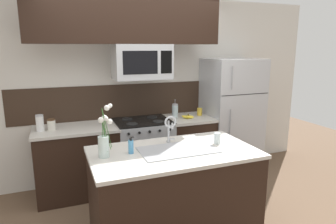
% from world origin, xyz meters
% --- Properties ---
extents(ground_plane, '(10.00, 10.00, 0.00)m').
position_xyz_m(ground_plane, '(0.00, 0.00, 0.00)').
color(ground_plane, brown).
extents(rear_partition, '(5.20, 0.10, 2.60)m').
position_xyz_m(rear_partition, '(0.30, 1.28, 1.30)').
color(rear_partition, silver).
rests_on(rear_partition, ground).
extents(splash_band, '(3.42, 0.01, 0.48)m').
position_xyz_m(splash_band, '(0.00, 1.22, 1.15)').
color(splash_band, '#332319').
rests_on(splash_band, rear_partition).
extents(back_counter_left, '(1.04, 0.65, 0.91)m').
position_xyz_m(back_counter_left, '(-0.89, 0.90, 0.46)').
color(back_counter_left, black).
rests_on(back_counter_left, ground).
extents(back_counter_right, '(0.66, 0.65, 0.91)m').
position_xyz_m(back_counter_right, '(0.70, 0.90, 0.46)').
color(back_counter_right, black).
rests_on(back_counter_right, ground).
extents(stove_range, '(0.76, 0.64, 0.93)m').
position_xyz_m(stove_range, '(0.00, 0.90, 0.46)').
color(stove_range, '#B7BABF').
rests_on(stove_range, ground).
extents(microwave, '(0.74, 0.40, 0.45)m').
position_xyz_m(microwave, '(0.00, 0.88, 1.72)').
color(microwave, '#B7BABF').
extents(upper_cabinet_band, '(2.41, 0.34, 0.60)m').
position_xyz_m(upper_cabinet_band, '(-0.19, 0.85, 2.24)').
color(upper_cabinet_band, black).
extents(refrigerator, '(0.81, 0.74, 1.74)m').
position_xyz_m(refrigerator, '(1.42, 0.92, 0.87)').
color(refrigerator, '#B7BABF').
rests_on(refrigerator, ground).
extents(storage_jar_tall, '(0.09, 0.09, 0.20)m').
position_xyz_m(storage_jar_tall, '(-1.29, 0.88, 1.01)').
color(storage_jar_tall, silver).
rests_on(storage_jar_tall, back_counter_left).
extents(storage_jar_medium, '(0.10, 0.10, 0.14)m').
position_xyz_m(storage_jar_medium, '(-1.17, 0.89, 0.98)').
color(storage_jar_medium, silver).
rests_on(storage_jar_medium, back_counter_left).
extents(banana_bunch, '(0.19, 0.15, 0.08)m').
position_xyz_m(banana_bunch, '(0.66, 0.84, 0.93)').
color(banana_bunch, yellow).
rests_on(banana_bunch, back_counter_right).
extents(french_press, '(0.09, 0.09, 0.27)m').
position_xyz_m(french_press, '(0.51, 0.96, 1.01)').
color(french_press, silver).
rests_on(french_press, back_counter_right).
extents(coffee_tin, '(0.08, 0.08, 0.11)m').
position_xyz_m(coffee_tin, '(0.90, 0.95, 0.97)').
color(coffee_tin, gold).
rests_on(coffee_tin, back_counter_right).
extents(island_counter, '(1.63, 0.91, 0.91)m').
position_xyz_m(island_counter, '(-0.05, -0.35, 0.46)').
color(island_counter, black).
rests_on(island_counter, ground).
extents(kitchen_sink, '(0.76, 0.44, 0.16)m').
position_xyz_m(kitchen_sink, '(-0.00, -0.35, 0.84)').
color(kitchen_sink, '#ADAFB5').
rests_on(kitchen_sink, island_counter).
extents(sink_faucet, '(0.14, 0.14, 0.31)m').
position_xyz_m(sink_faucet, '(0.00, -0.13, 1.11)').
color(sink_faucet, '#B7BABF').
rests_on(sink_faucet, island_counter).
extents(dish_soap_bottle, '(0.06, 0.05, 0.16)m').
position_xyz_m(dish_soap_bottle, '(-0.46, -0.27, 0.98)').
color(dish_soap_bottle, '#4C93C6').
rests_on(dish_soap_bottle, island_counter).
extents(drinking_glass, '(0.07, 0.07, 0.12)m').
position_xyz_m(drinking_glass, '(0.47, -0.31, 0.97)').
color(drinking_glass, silver).
rests_on(drinking_glass, island_counter).
extents(flower_vase, '(0.16, 0.14, 0.49)m').
position_xyz_m(flower_vase, '(-0.71, -0.28, 1.06)').
color(flower_vase, silver).
rests_on(flower_vase, island_counter).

